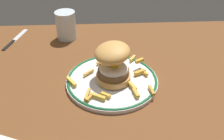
{
  "coord_description": "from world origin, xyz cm",
  "views": [
    {
      "loc": [
        -8.03,
        -62.71,
        46.99
      ],
      "look_at": [
        -4.79,
        -1.92,
        4.6
      ],
      "focal_mm": 40.51,
      "sensor_mm": 36.0,
      "label": 1
    }
  ],
  "objects_px": {
    "burger": "(113,62)",
    "water_glass": "(66,27)",
    "dinner_plate": "(112,80)",
    "knife": "(13,41)"
  },
  "relations": [
    {
      "from": "burger",
      "to": "water_glass",
      "type": "xyz_separation_m",
      "value": [
        -0.17,
        0.3,
        -0.02
      ]
    },
    {
      "from": "dinner_plate",
      "to": "burger",
      "type": "height_order",
      "value": "burger"
    },
    {
      "from": "burger",
      "to": "water_glass",
      "type": "distance_m",
      "value": 0.34
    },
    {
      "from": "dinner_plate",
      "to": "burger",
      "type": "xyz_separation_m",
      "value": [
        0.0,
        0.0,
        0.06
      ]
    },
    {
      "from": "burger",
      "to": "dinner_plate",
      "type": "bearing_deg",
      "value": -122.09
    },
    {
      "from": "knife",
      "to": "water_glass",
      "type": "bearing_deg",
      "value": 5.11
    },
    {
      "from": "burger",
      "to": "water_glass",
      "type": "relative_size",
      "value": 1.39
    },
    {
      "from": "dinner_plate",
      "to": "water_glass",
      "type": "relative_size",
      "value": 2.56
    },
    {
      "from": "dinner_plate",
      "to": "water_glass",
      "type": "height_order",
      "value": "water_glass"
    },
    {
      "from": "burger",
      "to": "knife",
      "type": "bearing_deg",
      "value": 143.17
    }
  ]
}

